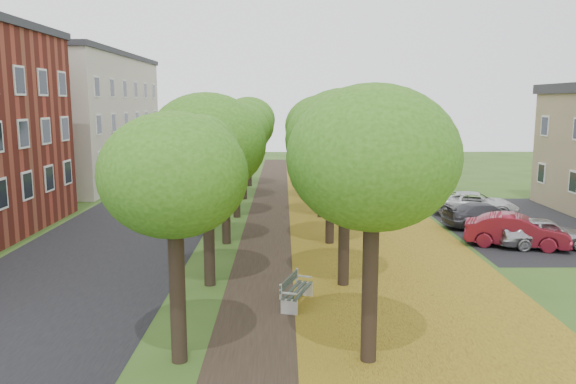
{
  "coord_description": "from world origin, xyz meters",
  "views": [
    {
      "loc": [
        0.44,
        -13.41,
        6.52
      ],
      "look_at": [
        0.66,
        11.48,
        2.5
      ],
      "focal_mm": 35.0,
      "sensor_mm": 36.0,
      "label": 1
    }
  ],
  "objects_px": {
    "car_silver": "(543,232)",
    "car_white": "(475,204)",
    "car_red": "(516,231)",
    "car_grey": "(486,216)",
    "bench": "(296,290)"
  },
  "relations": [
    {
      "from": "car_red",
      "to": "car_grey",
      "type": "height_order",
      "value": "car_red"
    },
    {
      "from": "car_silver",
      "to": "car_white",
      "type": "xyz_separation_m",
      "value": [
        -0.53,
        7.39,
        -0.03
      ]
    },
    {
      "from": "bench",
      "to": "car_red",
      "type": "distance_m",
      "value": 12.49
    },
    {
      "from": "car_white",
      "to": "car_grey",
      "type": "bearing_deg",
      "value": -174.22
    },
    {
      "from": "bench",
      "to": "car_white",
      "type": "bearing_deg",
      "value": -18.64
    },
    {
      "from": "car_red",
      "to": "car_white",
      "type": "xyz_separation_m",
      "value": [
        0.6,
        7.23,
        -0.07
      ]
    },
    {
      "from": "car_red",
      "to": "car_grey",
      "type": "xyz_separation_m",
      "value": [
        0.0,
        3.88,
        -0.09
      ]
    },
    {
      "from": "car_grey",
      "to": "car_white",
      "type": "distance_m",
      "value": 3.41
    },
    {
      "from": "car_red",
      "to": "bench",
      "type": "bearing_deg",
      "value": 145.6
    },
    {
      "from": "car_white",
      "to": "bench",
      "type": "bearing_deg",
      "value": 159.31
    },
    {
      "from": "car_silver",
      "to": "car_white",
      "type": "relative_size",
      "value": 0.86
    },
    {
      "from": "car_grey",
      "to": "car_white",
      "type": "relative_size",
      "value": 0.93
    },
    {
      "from": "car_red",
      "to": "car_white",
      "type": "bearing_deg",
      "value": 15.32
    },
    {
      "from": "bench",
      "to": "car_white",
      "type": "relative_size",
      "value": 0.42
    },
    {
      "from": "car_grey",
      "to": "car_white",
      "type": "bearing_deg",
      "value": -16.64
    }
  ]
}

